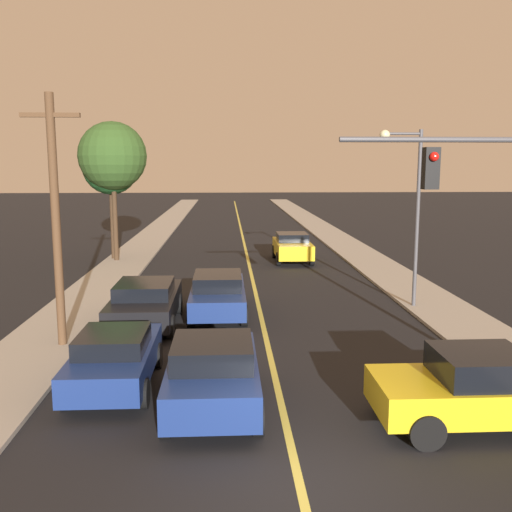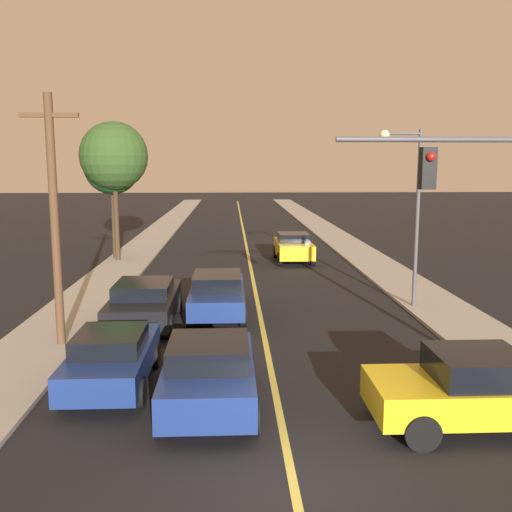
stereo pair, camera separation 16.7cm
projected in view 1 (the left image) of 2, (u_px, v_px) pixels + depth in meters
name	position (u px, v px, depth m)	size (l,w,h in m)	color
ground_plane	(299.00, 484.00, 9.38)	(200.00, 200.00, 0.00)	black
road_surface	(241.00, 231.00, 44.88)	(10.59, 80.00, 0.01)	black
sidewalk_left	(158.00, 231.00, 44.54)	(2.50, 80.00, 0.12)	#9E998E
sidewalk_right	(324.00, 230.00, 45.21)	(2.50, 80.00, 0.12)	#9E998E
car_near_lane_front	(213.00, 372.00, 12.14)	(2.02, 4.06, 1.57)	navy
car_near_lane_second	(218.00, 293.00, 19.84)	(1.96, 4.79, 1.50)	navy
car_outer_lane_front	(115.00, 358.00, 13.38)	(1.87, 4.04, 1.38)	navy
car_outer_lane_second	(146.00, 302.00, 18.49)	(2.09, 4.75, 1.49)	black
car_far_oncoming	(292.00, 247.00, 30.84)	(1.96, 4.13, 1.54)	gold
car_crossing_right	(474.00, 389.00, 11.34)	(3.90, 2.00, 1.56)	gold
traffic_signal_mast	(491.00, 216.00, 12.52)	(4.54, 0.42, 5.87)	#47474C
streetlamp_right	(408.00, 193.00, 20.18)	(1.53, 0.36, 6.30)	#47474C
utility_pole_left	(56.00, 217.00, 15.78)	(1.60, 0.24, 7.01)	#513823
tree_left_near	(113.00, 156.00, 29.90)	(3.58, 3.58, 7.33)	#3D2B1C
tree_left_far	(110.00, 167.00, 30.54)	(2.98, 2.98, 6.48)	#3D2B1C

